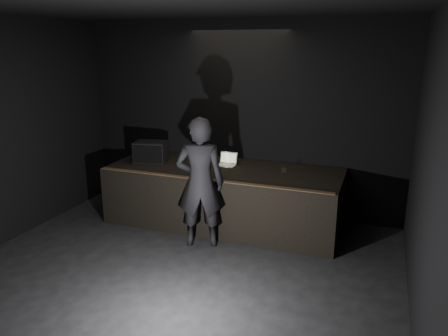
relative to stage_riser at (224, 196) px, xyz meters
name	(u,v)px	position (x,y,z in m)	size (l,w,h in m)	color
ground	(147,305)	(0.00, -2.73, -0.50)	(7.00, 7.00, 0.00)	black
room_walls	(138,143)	(0.00, -2.73, 1.52)	(6.10, 7.10, 3.52)	black
stage_riser	(224,196)	(0.00, 0.00, 0.00)	(4.00, 1.50, 1.00)	black
riser_lip	(208,180)	(0.00, -0.71, 0.51)	(3.92, 0.10, 0.01)	brown
stage_monitor	(151,152)	(-1.39, -0.05, 0.69)	(0.63, 0.52, 0.37)	black
cable	(222,162)	(-0.17, 0.35, 0.51)	(0.02, 0.02, 0.79)	black
laptop	(227,162)	(-0.02, 0.23, 0.56)	(0.31, 0.28, 0.22)	white
beer_can	(194,162)	(-0.54, -0.04, 0.58)	(0.07, 0.07, 0.16)	silver
plastic_cup	(284,170)	(1.03, 0.08, 0.55)	(0.08, 0.08, 0.10)	white
wii_remote	(203,176)	(-0.14, -0.60, 0.51)	(0.03, 0.14, 0.03)	white
person	(200,183)	(-0.04, -0.95, 0.52)	(0.74, 0.49, 2.04)	black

